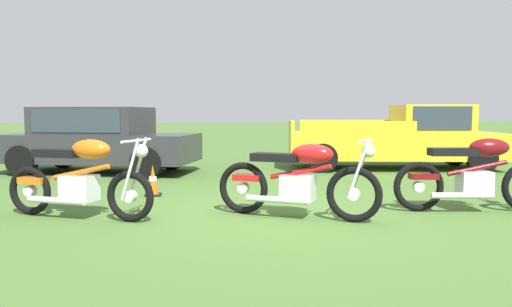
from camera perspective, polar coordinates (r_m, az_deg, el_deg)
The scene contains 7 objects.
ground_plane at distance 6.42m, azimuth 3.25°, elevation -6.93°, with size 120.00×120.00×0.00m, color #476B2D.
motorcycle_orange at distance 6.35m, azimuth -20.12°, elevation -2.86°, with size 1.94×1.09×1.02m.
motorcycle_red at distance 6.02m, azimuth 5.00°, elevation -3.11°, with size 1.90×1.20×1.02m.
motorcycle_maroon at distance 7.01m, azimuth 24.43°, elevation -2.32°, with size 2.09×0.64×1.02m.
car_charcoal at distance 11.10m, azimuth -18.17°, elevation 1.94°, with size 4.42×2.75×1.43m.
pickup_truck_yellow at distance 11.82m, azimuth 17.06°, elevation 1.91°, with size 5.05×2.48×1.49m.
traffic_cone at distance 7.80m, azimuth -12.07°, elevation -3.28°, with size 0.25×0.25×0.49m.
Camera 1 is at (-1.11, -6.19, 1.31)m, focal length 33.89 mm.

